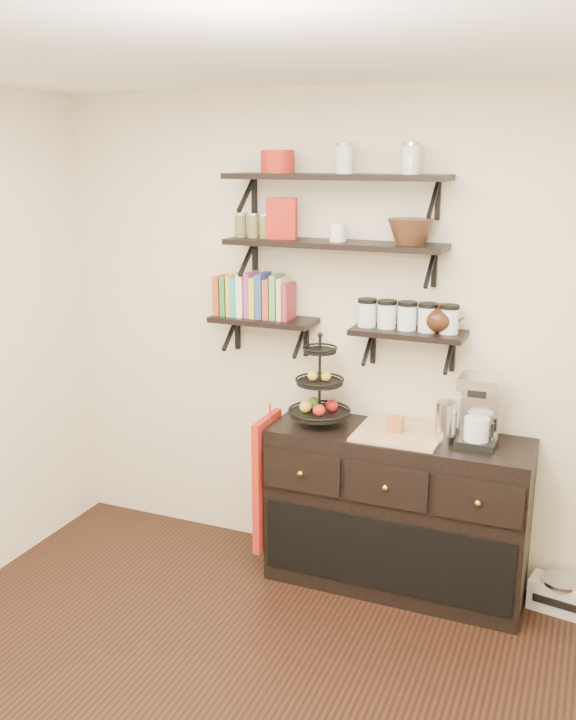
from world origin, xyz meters
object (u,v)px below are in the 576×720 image
at_px(sideboard, 396,511).
at_px(fruit_stand, 320,394).
at_px(coffee_maker, 479,411).
at_px(radio, 560,595).

xyz_separation_m(sideboard, fruit_stand, (-0.45, 0.00, 0.62)).
bearing_deg(sideboard, fruit_stand, 179.56).
distance_m(coffee_maker, radio, 1.10).
bearing_deg(radio, sideboard, -164.73).
bearing_deg(coffee_maker, radio, 9.33).
relative_size(fruit_stand, radio, 1.50).
bearing_deg(sideboard, radio, 5.98).
distance_m(fruit_stand, coffee_maker, 0.86).
relative_size(sideboard, fruit_stand, 2.82).
bearing_deg(sideboard, coffee_maker, 3.58).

